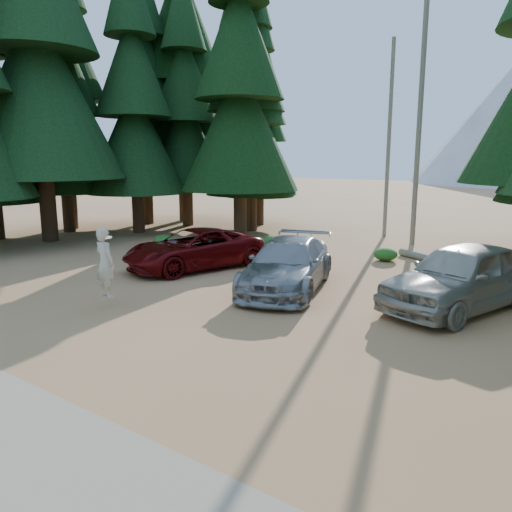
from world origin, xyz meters
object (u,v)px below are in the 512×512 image
Objects in this scene: silver_minivan_center at (288,265)px; silver_minivan_right at (462,276)px; log_left at (261,253)px; red_pickup at (194,249)px; log_mid at (433,260)px; frisbee_player at (105,263)px.

silver_minivan_center is 5.15m from silver_minivan_right.
silver_minivan_right is 1.52× the size of log_left.
red_pickup reaches higher than log_mid.
red_pickup is 0.99× the size of silver_minivan_right.
silver_minivan_right is 6.17m from log_mid.
frisbee_player reaches higher than silver_minivan_center.
red_pickup is at bearing -112.38° from log_left.
frisbee_player is 12.69m from log_mid.
silver_minivan_center is 5.59m from frisbee_player.
silver_minivan_right is at bearing 18.89° from red_pickup.
frisbee_player reaches higher than red_pickup.
silver_minivan_right is (5.05, 1.00, 0.13)m from silver_minivan_center.
silver_minivan_right is at bearing -36.14° from log_mid.
frisbee_player is at bearing -141.47° from silver_minivan_center.
silver_minivan_center is 1.01× the size of silver_minivan_right.
frisbee_player is 8.68m from log_left.
frisbee_player is at bearing -86.04° from log_mid.
red_pickup is 1.43× the size of log_mid.
red_pickup is 4.53m from silver_minivan_center.
log_mid reaches higher than log_left.
silver_minivan_center is at bearing 9.39° from red_pickup.
silver_minivan_right reaches higher than silver_minivan_center.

